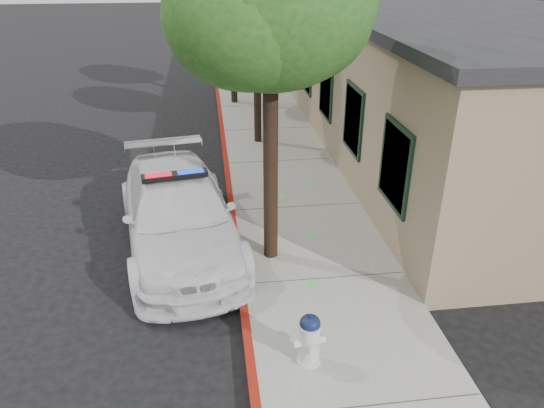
{
  "coord_description": "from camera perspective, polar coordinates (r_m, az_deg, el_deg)",
  "views": [
    {
      "loc": [
        -0.34,
        -7.66,
        5.67
      ],
      "look_at": [
        0.82,
        1.44,
        1.05
      ],
      "focal_mm": 33.26,
      "sensor_mm": 36.0,
      "label": 1
    }
  ],
  "objects": [
    {
      "name": "ground",
      "position": [
        9.54,
        -3.87,
        -9.81
      ],
      "size": [
        120.0,
        120.0,
        0.0
      ],
      "primitive_type": "plane",
      "color": "black",
      "rests_on": "ground"
    },
    {
      "name": "clapboard_building",
      "position": [
        18.43,
        15.83,
        14.69
      ],
      "size": [
        7.3,
        20.89,
        4.24
      ],
      "color": "#90785E",
      "rests_on": "ground"
    },
    {
      "name": "red_curb",
      "position": [
        12.04,
        -4.55,
        -1.0
      ],
      "size": [
        0.14,
        60.0,
        0.16
      ],
      "primitive_type": "cube",
      "color": "#9F2311",
      "rests_on": "ground"
    },
    {
      "name": "police_car",
      "position": [
        10.65,
        -10.56,
        -1.0
      ],
      "size": [
        3.06,
        5.74,
        1.7
      ],
      "rotation": [
        0.0,
        0.0,
        0.16
      ],
      "color": "silver",
      "rests_on": "ground"
    },
    {
      "name": "sidewalk",
      "position": [
        12.2,
        2.69,
        -0.6
      ],
      "size": [
        3.2,
        60.0,
        0.15
      ],
      "primitive_type": "cube",
      "color": "gray",
      "rests_on": "ground"
    },
    {
      "name": "fire_hydrant",
      "position": [
        7.65,
        4.27,
        -14.99
      ],
      "size": [
        0.5,
        0.43,
        0.87
      ],
      "rotation": [
        0.0,
        0.0,
        0.14
      ],
      "color": "silver",
      "rests_on": "sidewalk"
    },
    {
      "name": "street_tree_near",
      "position": [
        8.71,
        -0.09,
        21.17
      ],
      "size": [
        3.54,
        3.42,
        6.27
      ],
      "rotation": [
        0.0,
        0.0,
        0.07
      ],
      "color": "black",
      "rests_on": "sidewalk"
    },
    {
      "name": "street_tree_mid",
      "position": [
        15.64,
        -1.72,
        21.22
      ],
      "size": [
        3.04,
        2.79,
        5.33
      ],
      "rotation": [
        0.0,
        0.0,
        -0.39
      ],
      "color": "black",
      "rests_on": "sidewalk"
    }
  ]
}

